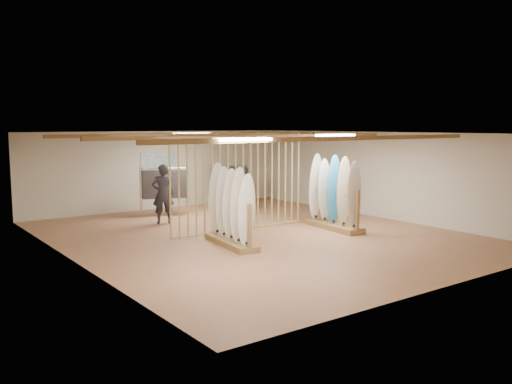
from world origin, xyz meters
TOP-DOWN VIEW (x-y plane):
  - floor at (0.00, 0.00)m, footprint 12.00×12.00m
  - ceiling at (0.00, 0.00)m, footprint 12.00×12.00m
  - wall_back at (0.00, 6.00)m, footprint 12.00×0.00m
  - wall_front at (0.00, -6.00)m, footprint 12.00×0.00m
  - wall_left at (-5.00, 0.00)m, footprint 0.00×12.00m
  - wall_right at (5.00, 0.00)m, footprint 0.00×12.00m
  - ceiling_slats at (0.00, 0.00)m, footprint 9.50×6.12m
  - light_panels at (0.00, 0.00)m, footprint 1.20×0.35m
  - bamboo_partition at (0.00, 0.80)m, footprint 4.45×0.05m
  - poster at (0.00, 5.98)m, footprint 1.40×0.03m
  - rack_left at (-1.28, -0.69)m, footprint 0.82×2.14m
  - rack_right at (2.37, -0.61)m, footprint 0.80×2.24m
  - clothing_rack_a at (-0.61, 4.35)m, footprint 1.48×0.83m
  - clothing_rack_b at (2.58, 5.21)m, footprint 1.39×0.64m
  - shopper_a at (-1.25, 3.16)m, footprint 0.89×0.75m
  - shopper_b at (1.80, 3.83)m, footprint 0.97×0.85m

SIDE VIEW (x-z plane):
  - floor at x=0.00m, z-range 0.00..0.00m
  - rack_left at x=-1.28m, z-range -0.32..1.67m
  - rack_right at x=2.37m, z-range -0.33..1.75m
  - shopper_b at x=1.80m, z-range 0.00..1.69m
  - clothing_rack_b at x=2.58m, z-range 0.23..1.75m
  - shopper_a at x=-1.25m, z-range 0.00..2.08m
  - clothing_rack_a at x=-0.61m, z-range 0.25..1.90m
  - bamboo_partition at x=0.00m, z-range 0.01..2.79m
  - wall_back at x=0.00m, z-range -4.60..7.40m
  - wall_front at x=0.00m, z-range -4.60..7.40m
  - wall_left at x=-5.00m, z-range -4.60..7.40m
  - wall_right at x=5.00m, z-range -4.60..7.40m
  - poster at x=0.00m, z-range 1.15..2.05m
  - ceiling_slats at x=0.00m, z-range 2.67..2.77m
  - light_panels at x=0.00m, z-range 2.71..2.77m
  - ceiling at x=0.00m, z-range 2.80..2.80m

